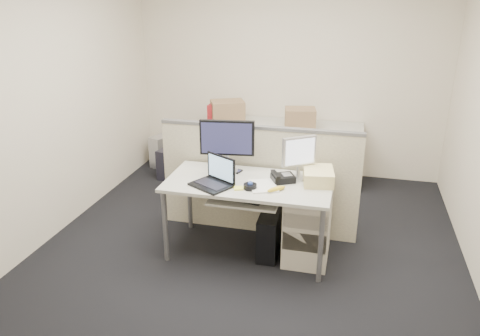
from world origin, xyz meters
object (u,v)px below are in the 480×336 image
(desk, at_px, (249,188))
(desk_phone, at_px, (283,178))
(laptop, at_px, (211,173))
(monitor_main, at_px, (227,147))

(desk, xyz_separation_m, desk_phone, (0.30, 0.08, 0.10))
(laptop, xyz_separation_m, desk_phone, (0.60, 0.26, -0.10))
(laptop, bearing_deg, monitor_main, 111.91)
(laptop, distance_m, desk_phone, 0.66)
(laptop, bearing_deg, desk, 61.21)
(desk_phone, bearing_deg, desk, 167.59)
(desk_phone, bearing_deg, monitor_main, 142.35)
(desk, bearing_deg, laptop, -148.52)
(desk, relative_size, monitor_main, 2.94)
(desk, xyz_separation_m, laptop, (-0.30, -0.18, 0.19))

